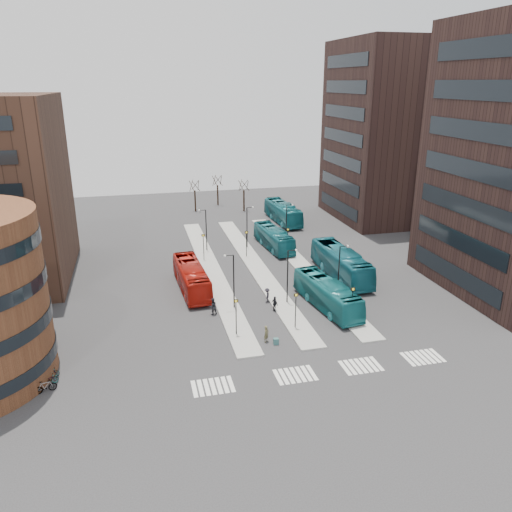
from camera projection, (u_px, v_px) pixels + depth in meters
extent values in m
plane|color=#29292B|center=(324.00, 401.00, 38.51)|extent=(160.00, 160.00, 0.00)
cube|color=gray|center=(212.00, 270.00, 65.07)|extent=(2.50, 45.00, 0.15)
cube|color=gray|center=(256.00, 266.00, 66.42)|extent=(2.50, 45.00, 0.15)
cube|color=gray|center=(299.00, 262.00, 67.77)|extent=(2.50, 45.00, 0.15)
cube|color=navy|center=(276.00, 341.00, 46.75)|extent=(0.51, 0.42, 0.60)
imported|color=#AF170D|center=(191.00, 277.00, 58.57)|extent=(3.37, 11.74, 3.23)
imported|color=#166A6F|center=(327.00, 294.00, 54.02)|extent=(4.17, 11.58, 3.15)
imported|color=#15636D|center=(274.00, 238.00, 73.39)|extent=(3.53, 11.21, 3.07)
imported|color=#155E6D|center=(341.00, 263.00, 62.54)|extent=(3.38, 13.11, 3.63)
imported|color=#166570|center=(283.00, 213.00, 86.97)|extent=(3.57, 12.52, 3.45)
imported|color=brown|center=(266.00, 334.00, 47.03)|extent=(0.72, 0.71, 1.67)
imported|color=black|center=(213.00, 306.00, 52.56)|extent=(1.06, 0.92, 1.87)
imported|color=black|center=(275.00, 304.00, 53.37)|extent=(0.74, 1.07, 1.68)
imported|color=black|center=(267.00, 295.00, 55.65)|extent=(0.94, 1.19, 1.61)
imported|color=gray|center=(48.00, 380.00, 40.46)|extent=(1.78, 1.04, 0.88)
imported|color=gray|center=(45.00, 387.00, 39.43)|extent=(1.83, 0.96, 1.06)
imported|color=gray|center=(50.00, 373.00, 41.54)|extent=(1.56, 0.57, 0.81)
cube|color=silver|center=(194.00, 389.00, 40.03)|extent=(0.35, 2.40, 0.01)
cube|color=silver|center=(201.00, 388.00, 40.14)|extent=(0.35, 2.40, 0.01)
cube|color=silver|center=(207.00, 387.00, 40.26)|extent=(0.35, 2.40, 0.01)
cube|color=silver|center=(213.00, 386.00, 40.37)|extent=(0.35, 2.40, 0.01)
cube|color=silver|center=(219.00, 385.00, 40.48)|extent=(0.35, 2.40, 0.01)
cube|color=silver|center=(225.00, 385.00, 40.59)|extent=(0.35, 2.40, 0.01)
cube|color=silver|center=(231.00, 384.00, 40.71)|extent=(0.35, 2.40, 0.01)
cube|color=silver|center=(278.00, 377.00, 41.61)|extent=(0.35, 2.40, 0.01)
cube|color=silver|center=(284.00, 376.00, 41.72)|extent=(0.35, 2.40, 0.01)
cube|color=silver|center=(289.00, 376.00, 41.83)|extent=(0.35, 2.40, 0.01)
cube|color=silver|center=(295.00, 375.00, 41.95)|extent=(0.35, 2.40, 0.01)
cube|color=silver|center=(301.00, 374.00, 42.06)|extent=(0.35, 2.40, 0.01)
cube|color=silver|center=(306.00, 373.00, 42.17)|extent=(0.35, 2.40, 0.01)
cube|color=silver|center=(312.00, 373.00, 42.28)|extent=(0.35, 2.40, 0.01)
cube|color=silver|center=(345.00, 368.00, 42.96)|extent=(0.35, 2.40, 0.01)
cube|color=silver|center=(350.00, 367.00, 43.07)|extent=(0.35, 2.40, 0.01)
cube|color=silver|center=(356.00, 366.00, 43.18)|extent=(0.35, 2.40, 0.01)
cube|color=silver|center=(361.00, 366.00, 43.30)|extent=(0.35, 2.40, 0.01)
cube|color=silver|center=(366.00, 365.00, 43.41)|extent=(0.35, 2.40, 0.01)
cube|color=silver|center=(371.00, 364.00, 43.52)|extent=(0.35, 2.40, 0.01)
cube|color=silver|center=(377.00, 363.00, 43.63)|extent=(0.35, 2.40, 0.01)
cube|color=silver|center=(408.00, 359.00, 44.31)|extent=(0.35, 2.40, 0.01)
cube|color=silver|center=(413.00, 358.00, 44.42)|extent=(0.35, 2.40, 0.01)
cube|color=silver|center=(418.00, 358.00, 44.53)|extent=(0.35, 2.40, 0.01)
cube|color=silver|center=(423.00, 357.00, 44.65)|extent=(0.35, 2.40, 0.01)
cube|color=silver|center=(428.00, 356.00, 44.76)|extent=(0.35, 2.40, 0.01)
cube|color=silver|center=(433.00, 356.00, 44.87)|extent=(0.35, 2.40, 0.01)
cube|color=silver|center=(438.00, 355.00, 44.98)|extent=(0.35, 2.40, 0.01)
cube|color=black|center=(453.00, 273.00, 57.28)|extent=(0.12, 16.00, 2.00)
cube|color=black|center=(458.00, 240.00, 55.96)|extent=(0.12, 16.00, 2.00)
cube|color=black|center=(463.00, 205.00, 54.63)|extent=(0.12, 16.00, 2.00)
cube|color=black|center=(468.00, 169.00, 53.31)|extent=(0.12, 16.00, 2.00)
cube|color=black|center=(473.00, 131.00, 51.98)|extent=(0.12, 16.00, 2.00)
cube|color=black|center=(479.00, 90.00, 50.66)|extent=(0.12, 16.00, 2.00)
cube|color=black|center=(485.00, 48.00, 49.33)|extent=(0.12, 16.00, 2.00)
cube|color=#2E1D19|center=(396.00, 132.00, 86.56)|extent=(20.00, 20.00, 30.00)
cube|color=black|center=(338.00, 206.00, 88.44)|extent=(0.12, 16.00, 2.00)
cube|color=black|center=(339.00, 183.00, 87.11)|extent=(0.12, 16.00, 2.00)
cube|color=black|center=(341.00, 160.00, 85.79)|extent=(0.12, 16.00, 2.00)
cube|color=black|center=(342.00, 137.00, 84.46)|extent=(0.12, 16.00, 2.00)
cube|color=black|center=(343.00, 112.00, 83.14)|extent=(0.12, 16.00, 2.00)
cube|color=black|center=(345.00, 87.00, 81.82)|extent=(0.12, 16.00, 2.00)
cube|color=black|center=(346.00, 61.00, 80.49)|extent=(0.12, 16.00, 2.00)
cylinder|color=black|center=(236.00, 318.00, 47.88)|extent=(0.10, 0.10, 3.50)
cube|color=black|center=(236.00, 301.00, 47.30)|extent=(0.45, 0.10, 0.30)
cube|color=yellow|center=(236.00, 301.00, 47.25)|extent=(0.20, 0.02, 0.20)
cylinder|color=black|center=(204.00, 248.00, 68.04)|extent=(0.10, 0.10, 3.50)
cube|color=black|center=(203.00, 235.00, 67.47)|extent=(0.45, 0.10, 0.30)
cube|color=yellow|center=(203.00, 235.00, 67.41)|extent=(0.20, 0.02, 0.20)
cylinder|color=black|center=(296.00, 311.00, 49.23)|extent=(0.10, 0.10, 3.50)
cube|color=black|center=(296.00, 295.00, 48.66)|extent=(0.45, 0.10, 0.30)
cube|color=yellow|center=(296.00, 295.00, 48.60)|extent=(0.20, 0.02, 0.20)
cylinder|color=black|center=(246.00, 244.00, 69.40)|extent=(0.10, 0.10, 3.50)
cube|color=black|center=(246.00, 232.00, 68.82)|extent=(0.45, 0.10, 0.30)
cube|color=yellow|center=(246.00, 232.00, 68.76)|extent=(0.20, 0.02, 0.20)
cylinder|color=black|center=(352.00, 305.00, 50.59)|extent=(0.10, 0.10, 3.50)
cube|color=black|center=(353.00, 289.00, 50.01)|extent=(0.45, 0.10, 0.30)
cube|color=yellow|center=(353.00, 289.00, 49.95)|extent=(0.20, 0.02, 0.20)
cylinder|color=black|center=(288.00, 241.00, 70.75)|extent=(0.10, 0.10, 3.50)
cube|color=black|center=(288.00, 229.00, 70.17)|extent=(0.45, 0.10, 0.30)
cube|color=yellow|center=(288.00, 230.00, 70.11)|extent=(0.20, 0.02, 0.20)
cylinder|color=black|center=(234.00, 282.00, 53.19)|extent=(0.14, 0.14, 6.00)
cylinder|color=black|center=(229.00, 255.00, 52.10)|extent=(0.90, 0.08, 0.08)
sphere|color=silver|center=(225.00, 256.00, 52.00)|extent=(0.24, 0.24, 0.24)
cylinder|color=black|center=(206.00, 230.00, 71.52)|extent=(0.14, 0.14, 6.00)
cylinder|color=black|center=(202.00, 210.00, 70.43)|extent=(0.90, 0.08, 0.08)
sphere|color=silver|center=(199.00, 210.00, 70.33)|extent=(0.24, 0.24, 0.24)
cylinder|color=black|center=(288.00, 277.00, 54.54)|extent=(0.14, 0.14, 6.00)
cylinder|color=black|center=(292.00, 250.00, 53.65)|extent=(0.90, 0.08, 0.08)
sphere|color=silver|center=(296.00, 250.00, 53.75)|extent=(0.24, 0.24, 0.24)
cylinder|color=black|center=(247.00, 228.00, 72.87)|extent=(0.14, 0.14, 6.00)
cylinder|color=black|center=(250.00, 207.00, 71.98)|extent=(0.90, 0.08, 0.08)
sphere|color=silver|center=(253.00, 207.00, 72.08)|extent=(0.24, 0.24, 0.24)
cylinder|color=black|center=(339.00, 272.00, 55.89)|extent=(0.14, 0.14, 6.00)
cylinder|color=black|center=(344.00, 246.00, 55.00)|extent=(0.90, 0.08, 0.08)
sphere|color=silver|center=(348.00, 246.00, 55.10)|extent=(0.24, 0.24, 0.24)
cylinder|color=black|center=(286.00, 225.00, 74.22)|extent=(0.14, 0.14, 6.00)
cylinder|color=black|center=(290.00, 205.00, 73.33)|extent=(0.90, 0.08, 0.08)
sphere|color=silver|center=(293.00, 205.00, 73.43)|extent=(0.24, 0.24, 0.24)
cylinder|color=black|center=(195.00, 201.00, 94.21)|extent=(0.30, 0.30, 4.00)
cylinder|color=black|center=(198.00, 186.00, 93.41)|extent=(0.10, 1.56, 1.95)
cylinder|color=black|center=(195.00, 185.00, 93.91)|extent=(1.48, 0.59, 1.97)
cylinder|color=black|center=(191.00, 185.00, 93.50)|extent=(0.90, 1.31, 1.99)
cylinder|color=black|center=(192.00, 186.00, 92.75)|extent=(0.89, 1.31, 1.99)
cylinder|color=black|center=(196.00, 186.00, 92.69)|extent=(1.48, 0.58, 1.97)
cylinder|color=black|center=(218.00, 195.00, 99.00)|extent=(0.30, 0.30, 4.00)
cylinder|color=black|center=(221.00, 180.00, 98.20)|extent=(0.10, 1.56, 1.95)
cylinder|color=black|center=(218.00, 180.00, 98.70)|extent=(1.48, 0.59, 1.97)
cylinder|color=black|center=(214.00, 180.00, 98.29)|extent=(0.90, 1.31, 1.99)
cylinder|color=black|center=(215.00, 181.00, 97.54)|extent=(0.89, 1.31, 1.99)
cylinder|color=black|center=(219.00, 181.00, 97.48)|extent=(1.48, 0.58, 1.97)
cylinder|color=black|center=(244.00, 201.00, 94.40)|extent=(0.30, 0.30, 4.00)
cylinder|color=black|center=(247.00, 185.00, 93.60)|extent=(0.10, 1.56, 1.95)
cylinder|color=black|center=(244.00, 185.00, 94.10)|extent=(1.48, 0.59, 1.97)
cylinder|color=black|center=(240.00, 185.00, 93.69)|extent=(0.90, 1.31, 1.99)
cylinder|color=black|center=(241.00, 186.00, 92.94)|extent=(0.89, 1.31, 1.99)
cylinder|color=black|center=(246.00, 186.00, 92.88)|extent=(1.48, 0.58, 1.97)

